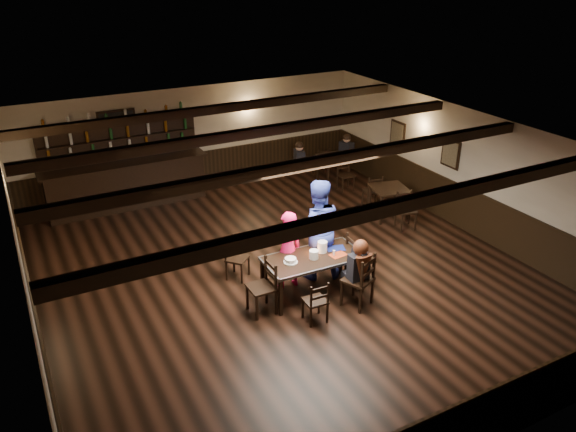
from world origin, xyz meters
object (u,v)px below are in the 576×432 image
chair_near_left (317,299)px  woman_pink (288,250)px  chair_near_right (362,277)px  cake (291,260)px  bar_counter (126,178)px  man_blue (317,229)px  dining_table (313,260)px

chair_near_left → woman_pink: 1.30m
chair_near_right → cake: bearing=141.0°
cake → bar_counter: 5.76m
chair_near_left → chair_near_right: (0.94, 0.06, 0.13)m
chair_near_right → bar_counter: size_ratio=0.26×
chair_near_left → woman_pink: bearing=84.9°
man_blue → cake: man_blue is taller
cake → bar_counter: bar_counter is taller
chair_near_right → man_blue: man_blue is taller
man_blue → cake: (-0.82, -0.49, -0.20)m
dining_table → bar_counter: bearing=110.0°
dining_table → man_blue: 0.70m
woman_pink → dining_table: bearing=124.9°
chair_near_left → dining_table: bearing=64.3°
dining_table → chair_near_right: 0.95m
bar_counter → chair_near_left: bearing=-75.8°
woman_pink → bar_counter: 5.42m
dining_table → man_blue: man_blue is taller
dining_table → chair_near_left: 0.95m
cake → dining_table: bearing=-2.4°
woman_pink → cake: (-0.16, -0.41, 0.02)m
dining_table → cake: cake is taller
dining_table → chair_near_right: (0.54, -0.78, -0.09)m
chair_near_left → bar_counter: 6.60m
man_blue → bar_counter: bar_counter is taller
dining_table → bar_counter: 5.92m
dining_table → woman_pink: bearing=124.2°
man_blue → cake: bearing=50.4°
chair_near_left → bar_counter: bar_counter is taller
dining_table → cake: (-0.45, 0.02, 0.10)m
cake → bar_counter: size_ratio=0.06×
woman_pink → cake: bearing=69.3°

